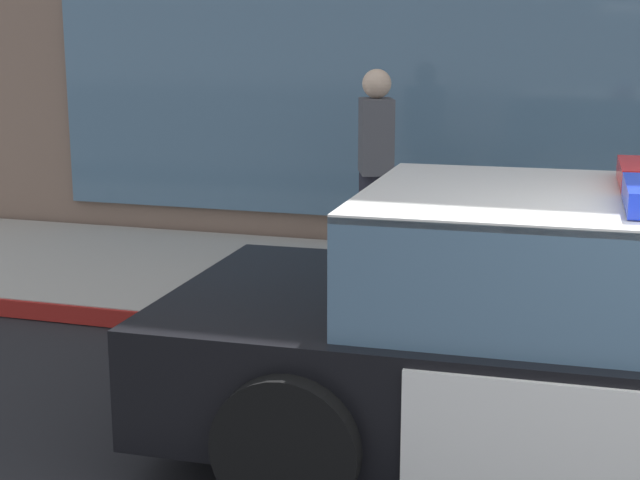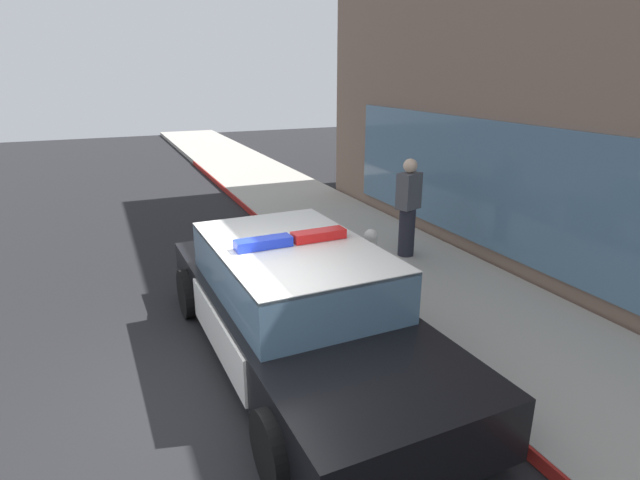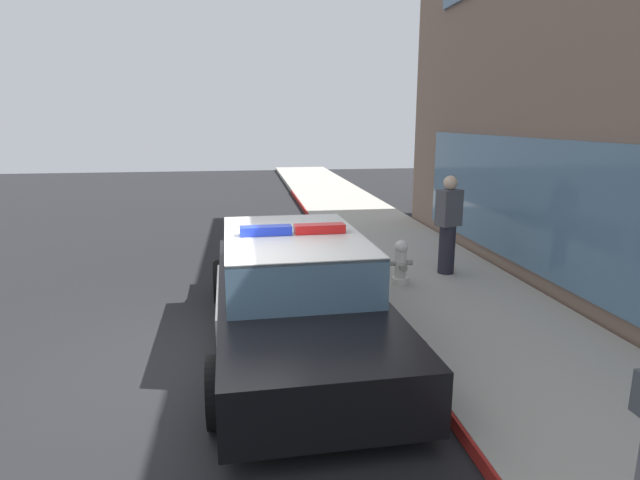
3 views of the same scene
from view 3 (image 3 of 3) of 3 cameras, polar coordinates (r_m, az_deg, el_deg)
The scene contains 6 objects.
ground at distance 6.16m, azimuth -13.69°, elevation -14.17°, with size 48.00×48.00×0.00m, color black.
sidewalk at distance 6.89m, azimuth 20.51°, elevation -10.93°, with size 48.00×2.71×0.15m, color #A39E93.
curb_red_paint at distance 6.37m, azimuth 9.38°, elevation -12.26°, with size 28.80×0.04×0.14m, color maroon.
police_cruiser at distance 6.57m, azimuth -2.76°, elevation -5.58°, with size 5.16×2.22×1.49m.
fire_hydrant at distance 8.58m, azimuth 8.86°, elevation -2.48°, with size 0.34×0.39×0.73m.
pedestrian_on_sidewalk at distance 9.22m, azimuth 13.89°, elevation 1.63°, with size 0.38×0.47×1.71m.
Camera 3 is at (5.46, 0.61, 2.78)m, focal length 29.14 mm.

